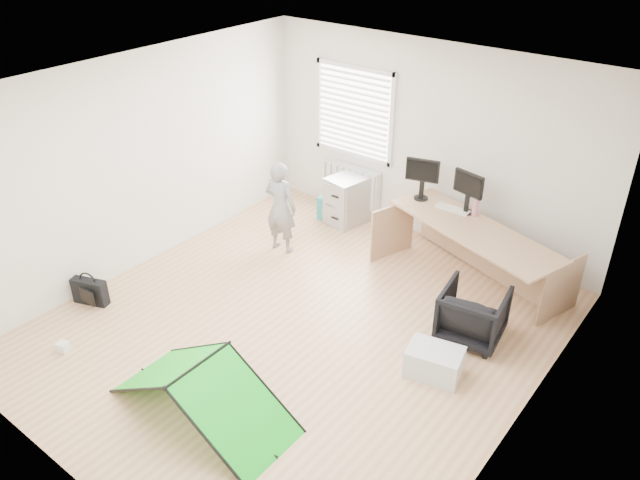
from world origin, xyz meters
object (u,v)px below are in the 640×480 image
Objects in this scene: person at (281,207)px; laptop_bag at (90,292)px; filing_cabinet at (348,200)px; kite at (201,388)px; monitor_right at (467,198)px; storage_crate at (434,362)px; monitor_left at (422,184)px; thermos at (475,207)px; desk at (470,256)px; office_chair at (473,314)px.

person reaches higher than laptop_bag.
kite is (1.16, -3.94, -0.06)m from filing_cabinet.
person is 2.58m from laptop_bag.
laptop_bag is (-3.06, -3.46, -0.82)m from monitor_right.
monitor_right is 0.33× the size of person.
filing_cabinet is 1.29× the size of storage_crate.
monitor_left reaches higher than storage_crate.
laptop_bag is (-3.18, -3.45, -0.74)m from thermos.
monitor_right is 4.69m from laptop_bag.
filing_cabinet is at bearing -172.56° from desk.
filing_cabinet is at bearing 50.98° from laptop_bag.
office_chair is (1.42, -1.27, -0.67)m from monitor_left.
thermos reaches higher than storage_crate.
filing_cabinet is at bearing 140.74° from storage_crate.
laptop_bag is at bearing -118.55° from monitor_right.
monitor_left is 0.23× the size of kite.
monitor_left reaches higher than filing_cabinet.
filing_cabinet is at bearing -107.43° from person.
kite is (-0.06, -3.84, -0.69)m from monitor_left.
person is (-2.22, -1.10, -0.26)m from thermos.
monitor_right is (1.87, -0.10, 0.62)m from filing_cabinet.
monitor_right is (-0.27, 0.32, 0.59)m from desk.
filing_cabinet is 3.39m from storage_crate.
kite is at bearing 110.76° from person.
monitor_right is 3.97m from kite.
laptop_bag is (-0.96, -2.35, -0.48)m from person.
thermos is at bearing 7.26° from filing_cabinet.
laptop_bag is at bearing 61.42° from person.
office_chair is 0.79m from storage_crate.
filing_cabinet is at bearing 106.20° from kite.
laptop_bag is (-2.36, 0.38, -0.13)m from kite.
office_chair is (0.78, -1.27, -0.67)m from monitor_right.
desk is 0.62m from thermos.
thermos is at bearing 134.19° from desk.
thermos is at bearing 8.23° from monitor_right.
person is 3.09m from kite.
desk is at bearing 74.35° from kite.
office_chair is at bearing 88.24° from storage_crate.
desk is 3.22× the size of filing_cabinet.
monitor_left is 1.02× the size of monitor_right.
person is at bearing 47.33° from laptop_bag.
desk is 2.52m from person.
monitor_right is 0.23× the size of kite.
storage_crate is (0.76, -2.05, -0.82)m from monitor_right.
thermos reaches higher than office_chair.
person reaches higher than filing_cabinet.
desk is 5.32× the size of laptop_bag.
office_chair is at bearing -43.52° from desk.
filing_cabinet is 1.38m from monitor_left.
office_chair is (0.51, -0.95, -0.08)m from desk.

